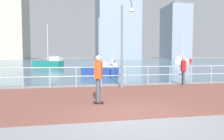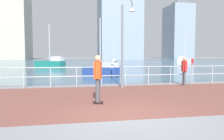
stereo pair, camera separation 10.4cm
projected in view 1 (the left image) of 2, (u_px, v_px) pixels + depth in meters
name	position (u px, v px, depth m)	size (l,w,h in m)	color
ground	(79.00, 63.00, 45.67)	(220.00, 220.00, 0.00)	gray
brick_paving	(112.00, 97.00, 9.05)	(28.00, 6.44, 0.01)	brown
harbor_water	(78.00, 62.00, 56.30)	(180.00, 88.00, 0.00)	slate
waterfront_railing	(101.00, 73.00, 12.15)	(25.25, 0.06, 1.13)	#B2BCC1
lamppost	(125.00, 36.00, 11.65)	(0.82, 0.36, 5.06)	slate
skateboarder	(98.00, 75.00, 7.76)	(0.41, 0.55, 1.78)	black
bystander	(183.00, 69.00, 12.70)	(0.30, 0.56, 1.67)	#4C4C51
sailboat_navy	(182.00, 61.00, 43.69)	(4.40, 4.47, 6.73)	white
sailboat_white	(100.00, 70.00, 18.61)	(3.10, 3.43, 4.97)	#284799
sailboat_teal	(183.00, 60.00, 54.28)	(2.47, 4.24, 5.69)	#B21E1E
sailboat_yellow	(49.00, 63.00, 30.77)	(4.52, 3.48, 6.25)	#197266
sailboat_ivory	(112.00, 62.00, 40.09)	(1.86, 3.24, 4.35)	#595960
tower_concrete	(117.00, 14.00, 88.57)	(16.50, 15.91, 39.31)	#8493A3
tower_slate	(175.00, 32.00, 110.18)	(10.79, 14.87, 28.61)	#8493A3
tower_beige	(5.00, 27.00, 84.46)	(15.88, 15.98, 27.35)	#B2AD99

